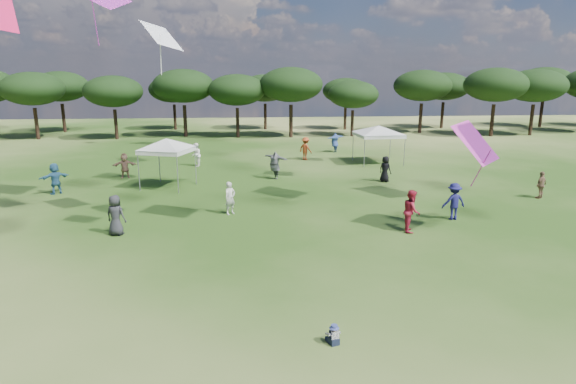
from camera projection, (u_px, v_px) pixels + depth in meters
name	position (u px, v px, depth m)	size (l,w,h in m)	color
tree_line	(281.00, 86.00, 54.96)	(108.78, 17.63, 7.77)	black
tent_left	(166.00, 141.00, 28.80)	(5.12, 5.12, 3.31)	gray
tent_right	(379.00, 127.00, 36.93)	(6.64, 6.64, 3.23)	gray
toddler	(334.00, 335.00, 12.28)	(0.40, 0.44, 0.54)	black
festival_crowd	(275.00, 167.00, 31.12)	(28.60, 23.81, 1.87)	#2B5B81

